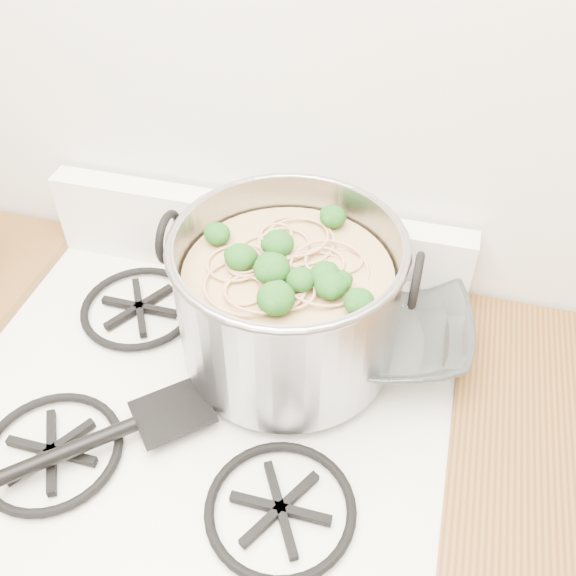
{
  "coord_description": "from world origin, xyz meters",
  "views": [
    {
      "loc": [
        0.29,
        0.72,
        1.71
      ],
      "look_at": [
        0.11,
        1.38,
        1.06
      ],
      "focal_mm": 40.0,
      "sensor_mm": 36.0,
      "label": 1
    }
  ],
  "objects_px": {
    "stock_pot": "(288,301)",
    "glass_bowl": "(377,332)",
    "gas_range": "(221,536)",
    "spatula": "(172,409)"
  },
  "relations": [
    {
      "from": "spatula",
      "to": "stock_pot",
      "type": "bearing_deg",
      "value": 99.72
    },
    {
      "from": "spatula",
      "to": "glass_bowl",
      "type": "xyz_separation_m",
      "value": [
        0.27,
        0.23,
        0.0
      ]
    },
    {
      "from": "gas_range",
      "to": "stock_pot",
      "type": "relative_size",
      "value": 2.46
    },
    {
      "from": "spatula",
      "to": "glass_bowl",
      "type": "height_order",
      "value": "glass_bowl"
    },
    {
      "from": "gas_range",
      "to": "stock_pot",
      "type": "bearing_deg",
      "value": 47.86
    },
    {
      "from": "gas_range",
      "to": "stock_pot",
      "type": "height_order",
      "value": "stock_pot"
    },
    {
      "from": "stock_pot",
      "to": "glass_bowl",
      "type": "bearing_deg",
      "value": 22.51
    },
    {
      "from": "gas_range",
      "to": "stock_pot",
      "type": "distance_m",
      "value": 0.62
    },
    {
      "from": "stock_pot",
      "to": "glass_bowl",
      "type": "relative_size",
      "value": 3.21
    },
    {
      "from": "gas_range",
      "to": "spatula",
      "type": "relative_size",
      "value": 2.98
    }
  ]
}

